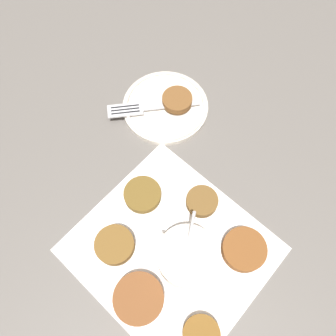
# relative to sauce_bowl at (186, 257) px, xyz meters

# --- Properties ---
(ground_plane) EXTENTS (4.00, 4.00, 0.00)m
(ground_plane) POSITION_rel_sauce_bowl_xyz_m (0.04, -0.02, -0.03)
(ground_plane) COLOR #605B56
(napkin) EXTENTS (0.31, 0.29, 0.00)m
(napkin) POSITION_rel_sauce_bowl_xyz_m (0.03, 0.00, -0.03)
(napkin) COLOR white
(napkin) RESTS_ON ground_plane
(sauce_bowl) EXTENTS (0.10, 0.10, 0.10)m
(sauce_bowl) POSITION_rel_sauce_bowl_xyz_m (0.00, 0.00, 0.00)
(sauce_bowl) COLOR silver
(sauce_bowl) RESTS_ON napkin
(fritter_0) EXTENTS (0.06, 0.06, 0.01)m
(fritter_0) POSITION_rel_sauce_bowl_xyz_m (-0.09, 0.07, -0.02)
(fritter_0) COLOR brown
(fritter_0) RESTS_ON napkin
(fritter_1) EXTENTS (0.07, 0.07, 0.02)m
(fritter_1) POSITION_rel_sauce_bowl_xyz_m (-0.06, -0.07, -0.01)
(fritter_1) COLOR brown
(fritter_1) RESTS_ON napkin
(fritter_2) EXTENTS (0.07, 0.07, 0.02)m
(fritter_2) POSITION_rel_sauce_bowl_xyz_m (0.13, -0.04, -0.02)
(fritter_2) COLOR brown
(fritter_2) RESTS_ON napkin
(fritter_3) EXTENTS (0.07, 0.07, 0.02)m
(fritter_3) POSITION_rel_sauce_bowl_xyz_m (0.10, 0.06, -0.01)
(fritter_3) COLOR brown
(fritter_3) RESTS_ON napkin
(fritter_4) EXTENTS (0.06, 0.06, 0.02)m
(fritter_4) POSITION_rel_sauce_bowl_xyz_m (0.04, -0.09, -0.02)
(fritter_4) COLOR brown
(fritter_4) RESTS_ON napkin
(fritter_5) EXTENTS (0.08, 0.08, 0.02)m
(fritter_5) POSITION_rel_sauce_bowl_xyz_m (0.02, 0.09, -0.01)
(fritter_5) COLOR brown
(fritter_5) RESTS_ON napkin
(serving_plate) EXTENTS (0.17, 0.17, 0.02)m
(serving_plate) POSITION_rel_sauce_bowl_xyz_m (0.22, -0.21, -0.02)
(serving_plate) COLOR silver
(serving_plate) RESTS_ON ground_plane
(fritter_on_plate) EXTENTS (0.06, 0.06, 0.01)m
(fritter_on_plate) POSITION_rel_sauce_bowl_xyz_m (0.20, -0.23, -0.00)
(fritter_on_plate) COLOR brown
(fritter_on_plate) RESTS_ON serving_plate
(fork) EXTENTS (0.14, 0.15, 0.00)m
(fork) POSITION_rel_sauce_bowl_xyz_m (0.24, -0.17, -0.01)
(fork) COLOR silver
(fork) RESTS_ON serving_plate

